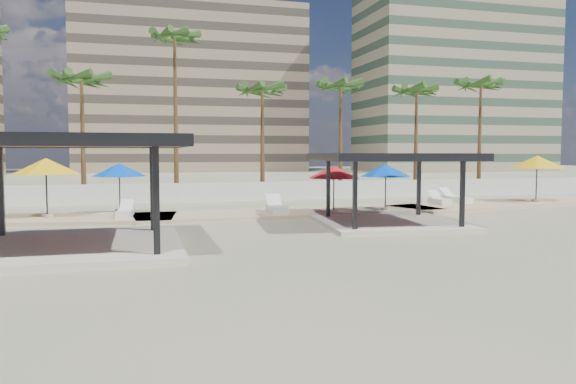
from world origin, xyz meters
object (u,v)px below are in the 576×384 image
at_px(lounger_d, 439,201).
at_px(lounger_c, 455,199).
at_px(lounger_b, 276,209).
at_px(pavilion_west, 70,182).
at_px(umbrella_c, 334,172).
at_px(lounger_a, 125,213).
at_px(pavilion_central, 390,182).

bearing_deg(lounger_d, lounger_c, -57.82).
relative_size(lounger_b, lounger_c, 1.02).
bearing_deg(lounger_d, pavilion_west, 121.47).
distance_m(umbrella_c, lounger_b, 3.41).
xyz_separation_m(lounger_c, lounger_d, (-1.55, -0.81, -0.02)).
distance_m(lounger_a, lounger_b, 7.24).
distance_m(pavilion_central, lounger_b, 6.21).
xyz_separation_m(umbrella_c, lounger_b, (-2.87, 0.40, -1.80)).
height_order(pavilion_west, lounger_b, pavilion_west).
distance_m(lounger_a, lounger_c, 19.35).
height_order(lounger_c, lounger_d, lounger_c).
bearing_deg(pavilion_west, lounger_c, 27.91).
distance_m(pavilion_central, lounger_a, 12.32).
relative_size(lounger_b, lounger_d, 1.18).
bearing_deg(pavilion_central, lounger_b, 136.88).
xyz_separation_m(pavilion_central, pavilion_west, (-12.73, -2.94, 0.33)).
relative_size(pavilion_west, lounger_b, 3.12).
relative_size(umbrella_c, lounger_d, 1.63).
height_order(pavilion_west, lounger_a, pavilion_west).
bearing_deg(lounger_c, pavilion_west, 104.15).
relative_size(umbrella_c, lounger_a, 1.64).
bearing_deg(umbrella_c, lounger_d, 19.30).
distance_m(pavilion_central, lounger_d, 9.52).
relative_size(pavilion_west, umbrella_c, 2.26).
height_order(pavilion_central, lounger_d, pavilion_central).
bearing_deg(lounger_a, lounger_b, -86.64).
bearing_deg(lounger_d, lounger_a, 100.40).
height_order(pavilion_west, umbrella_c, pavilion_west).
relative_size(pavilion_central, lounger_c, 2.95).
height_order(pavilion_west, lounger_c, pavilion_west).
bearing_deg(lounger_a, lounger_c, -75.47).
height_order(lounger_a, lounger_d, lounger_d).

